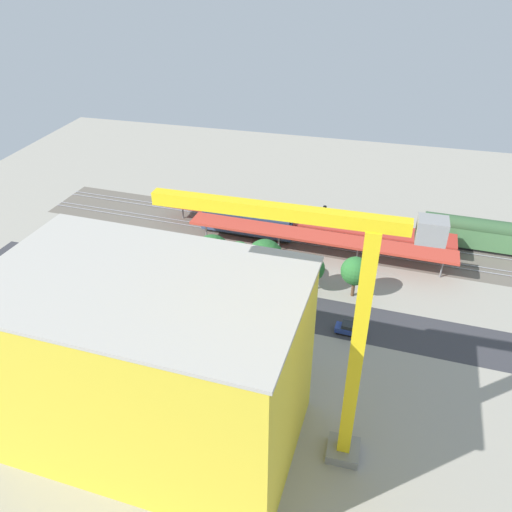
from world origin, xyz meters
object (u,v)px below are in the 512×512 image
Objects in this scene: passenger_coach at (473,233)px; parked_car_2 at (239,309)px; parked_car_1 at (291,319)px; street_tree_3 at (269,261)px; platform_canopy_near at (318,237)px; box_truck_2 at (127,318)px; traffic_light at (137,245)px; parked_car_3 at (191,301)px; street_tree_1 at (311,268)px; street_tree_0 at (355,271)px; construction_building at (152,365)px; parked_car_0 at (349,329)px; platform_canopy_far at (303,220)px; box_truck_1 at (269,349)px; tower_crane at (339,326)px; street_tree_2 at (239,256)px; locomotive at (351,225)px; street_tree_5 at (212,253)px; freight_coach_far at (247,221)px; street_tree_4 at (265,258)px.

passenger_coach is 47.46m from parked_car_2.
street_tree_3 is at bearing -55.59° from parked_car_1.
passenger_coach is at bearing -158.81° from platform_canopy_near.
traffic_light reaches higher than box_truck_2.
parked_car_3 is 20.00m from street_tree_1.
street_tree_0 is at bearing -178.43° from traffic_light.
construction_building is at bearing 69.29° from street_tree_1.
traffic_light is (57.52, 21.99, 1.31)m from passenger_coach.
street_tree_3 is at bearing -97.29° from construction_building.
passenger_coach reaches higher than box_truck_2.
parked_car_0 is 12.45m from street_tree_1.
platform_canopy_far is 6.53× the size of box_truck_2.
construction_building reaches higher than box_truck_2.
parked_car_0 is 0.47× the size of box_truck_1.
street_tree_1 is (27.01, 21.32, 1.18)m from passenger_coach.
tower_crane reaches higher than construction_building.
box_truck_2 is at bearing 109.69° from traffic_light.
construction_building reaches higher than street_tree_0.
street_tree_2 is (7.82, 17.45, 1.01)m from platform_canopy_far.
parked_car_3 is at bearing 48.35° from platform_canopy_near.
platform_canopy_far is 4.09× the size of locomotive.
passenger_coach is (-22.40, -0.00, 1.42)m from locomotive.
locomotive is 1.68× the size of street_tree_3.
parked_car_3 is at bearing -74.55° from construction_building.
platform_canopy_near is 13.54m from street_tree_3.
traffic_light is at bearing -16.31° from parked_car_1.
box_truck_2 is at bearing 62.81° from street_tree_5.
street_tree_5 reaches higher than platform_canopy_near.
tower_crane is (20.15, 51.72, 15.06)m from passenger_coach.
parked_car_2 is 11.12m from box_truck_1.
parked_car_1 is (28.30, 30.54, -2.47)m from passenger_coach.
platform_canopy_far is 8.24× the size of traffic_light.
locomotive is 1.94× the size of street_tree_0.
parked_car_2 is at bearing -153.58° from box_truck_2.
passenger_coach is at bearing -172.24° from freight_coach_far.
platform_canopy_near reaches higher than box_truck_1.
parked_car_0 is (-2.87, 30.57, -1.06)m from locomotive.
box_truck_2 is at bearing 47.68° from platform_canopy_near.
tower_crane reaches higher than parked_car_3.
street_tree_3 is 10.16m from street_tree_5.
construction_building is 3.93× the size of street_tree_5.
box_truck_1 is 1.03× the size of street_tree_4.
parked_car_0 is 25.14m from parked_car_3.
traffic_light is (37.37, -29.73, -13.75)m from tower_crane.
platform_canopy_near is at bearing -102.38° from construction_building.
construction_building is 4.42× the size of street_tree_0.
construction_building is 4.57× the size of traffic_light.
street_tree_1 is 12.26m from street_tree_2.
freight_coach_far is at bearing -79.66° from street_tree_2.
street_tree_5 reaches higher than parked_car_3.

